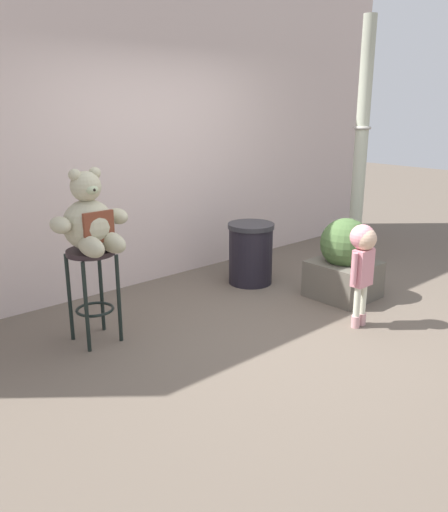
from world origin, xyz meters
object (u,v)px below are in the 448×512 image
object	(u,v)px
trash_bin	(251,253)
planter_with_shrub	(344,262)
lamppost	(359,173)
child_walking	(363,254)
teddy_bear	(90,222)
bar_stool_with_teddy	(92,277)

from	to	relation	value
trash_bin	planter_with_shrub	distance (m)	1.02
lamppost	child_walking	bearing A→B (deg)	-143.54
teddy_bear	trash_bin	size ratio (longest dim) A/B	0.97
trash_bin	planter_with_shrub	xyz separation A→B (m)	(0.40, -0.94, 0.04)
lamppost	planter_with_shrub	xyz separation A→B (m)	(-0.97, -0.56, -0.75)
child_walking	trash_bin	xyz separation A→B (m)	(0.10, 1.47, -0.33)
child_walking	lamppost	size ratio (longest dim) A/B	0.33
bar_stool_with_teddy	child_walking	bearing A→B (deg)	-34.13
teddy_bear	bar_stool_with_teddy	bearing A→B (deg)	90.00
teddy_bear	child_walking	distance (m)	2.28
child_walking	trash_bin	size ratio (longest dim) A/B	1.38
child_walking	lamppost	world-z (taller)	lamppost
bar_stool_with_teddy	teddy_bear	world-z (taller)	teddy_bear
child_walking	bar_stool_with_teddy	bearing A→B (deg)	-158.70
planter_with_shrub	lamppost	bearing A→B (deg)	29.84
bar_stool_with_teddy	trash_bin	distance (m)	2.00
child_walking	planter_with_shrub	world-z (taller)	child_walking
planter_with_shrub	bar_stool_with_teddy	bearing A→B (deg)	162.60
trash_bin	lamppost	world-z (taller)	lamppost
teddy_bear	child_walking	bearing A→B (deg)	-33.43
planter_with_shrub	trash_bin	bearing A→B (deg)	113.33
child_walking	trash_bin	bearing A→B (deg)	141.70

